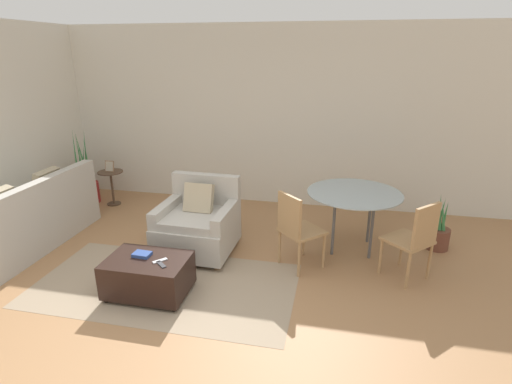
# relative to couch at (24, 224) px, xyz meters

# --- Properties ---
(ground_plane) EXTENTS (20.00, 20.00, 0.00)m
(ground_plane) POSITION_rel_couch_xyz_m (2.25, -1.18, -0.30)
(ground_plane) COLOR #A3754C
(wall_back) EXTENTS (12.00, 0.06, 2.75)m
(wall_back) POSITION_rel_couch_xyz_m (2.25, 2.24, 1.08)
(wall_back) COLOR beige
(wall_back) RESTS_ON ground_plane
(area_rug) EXTENTS (2.75, 1.43, 0.01)m
(area_rug) POSITION_rel_couch_xyz_m (2.09, -0.48, -0.30)
(area_rug) COLOR gray
(area_rug) RESTS_ON ground_plane
(couch) EXTENTS (0.90, 2.03, 0.89)m
(couch) POSITION_rel_couch_xyz_m (0.00, 0.00, 0.00)
(couch) COLOR #B2ADA3
(couch) RESTS_ON ground_plane
(armchair) EXTENTS (0.90, 0.89, 0.90)m
(armchair) POSITION_rel_couch_xyz_m (2.18, 0.35, 0.05)
(armchair) COLOR #B2ADA3
(armchair) RESTS_ON ground_plane
(ottoman) EXTENTS (0.81, 0.55, 0.40)m
(ottoman) POSITION_rel_couch_xyz_m (2.00, -0.66, -0.08)
(ottoman) COLOR black
(ottoman) RESTS_ON ground_plane
(book_stack) EXTENTS (0.18, 0.13, 0.03)m
(book_stack) POSITION_rel_couch_xyz_m (1.93, -0.60, 0.11)
(book_stack) COLOR #2D478C
(book_stack) RESTS_ON ottoman
(tv_remote_primary) EXTENTS (0.13, 0.14, 0.01)m
(tv_remote_primary) POSITION_rel_couch_xyz_m (2.15, -0.67, 0.10)
(tv_remote_primary) COLOR #B7B7BC
(tv_remote_primary) RESTS_ON ottoman
(tv_remote_secondary) EXTENTS (0.14, 0.13, 0.01)m
(tv_remote_secondary) POSITION_rel_couch_xyz_m (2.19, -0.73, 0.10)
(tv_remote_secondary) COLOR #333338
(tv_remote_secondary) RESTS_ON ottoman
(potted_plant) EXTENTS (0.40, 0.40, 1.21)m
(potted_plant) POSITION_rel_couch_xyz_m (-0.19, 1.57, -0.04)
(potted_plant) COLOR maroon
(potted_plant) RESTS_ON ground_plane
(side_table) EXTENTS (0.39, 0.39, 0.55)m
(side_table) POSITION_rel_couch_xyz_m (0.29, 1.57, 0.09)
(side_table) COLOR #4C3828
(side_table) RESTS_ON ground_plane
(picture_frame) EXTENTS (0.15, 0.07, 0.17)m
(picture_frame) POSITION_rel_couch_xyz_m (0.29, 1.57, 0.34)
(picture_frame) COLOR #8C6647
(picture_frame) RESTS_ON side_table
(dining_table) EXTENTS (1.14, 1.14, 0.74)m
(dining_table) POSITION_rel_couch_xyz_m (4.03, 0.81, 0.36)
(dining_table) COLOR #99A8AD
(dining_table) RESTS_ON ground_plane
(dining_chair_near_left) EXTENTS (0.59, 0.59, 0.90)m
(dining_chair_near_left) POSITION_rel_couch_xyz_m (3.40, 0.18, 0.22)
(dining_chair_near_left) COLOR tan
(dining_chair_near_left) RESTS_ON ground_plane
(dining_chair_near_right) EXTENTS (0.59, 0.59, 0.90)m
(dining_chair_near_right) POSITION_rel_couch_xyz_m (4.65, 0.18, 0.22)
(dining_chair_near_right) COLOR tan
(dining_chair_near_right) RESTS_ON ground_plane
(potted_plant_small) EXTENTS (0.28, 0.28, 0.73)m
(potted_plant_small) POSITION_rel_couch_xyz_m (5.09, 1.02, -0.11)
(potted_plant_small) COLOR brown
(potted_plant_small) RESTS_ON ground_plane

